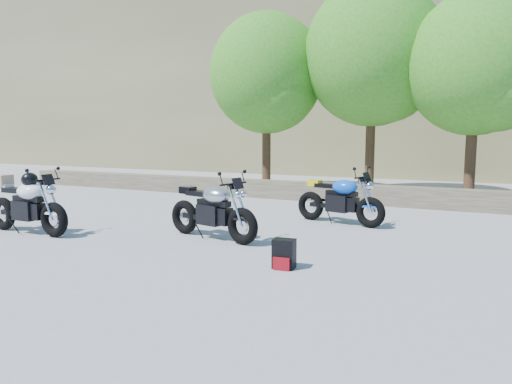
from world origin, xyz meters
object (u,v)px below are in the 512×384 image
silver_bike (212,211)px  white_bike (26,204)px  backpack (284,254)px  blue_bike (340,200)px

silver_bike → white_bike: (-3.27, -1.12, 0.06)m
white_bike → backpack: white_bike is taller
silver_bike → white_bike: 3.46m
silver_bike → blue_bike: size_ratio=1.02×
backpack → blue_bike: bearing=87.4°
blue_bike → backpack: 3.44m
white_bike → backpack: size_ratio=5.13×
white_bike → blue_bike: bearing=36.1°
silver_bike → white_bike: bearing=-148.9°
white_bike → backpack: (5.07, 0.03, -0.36)m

